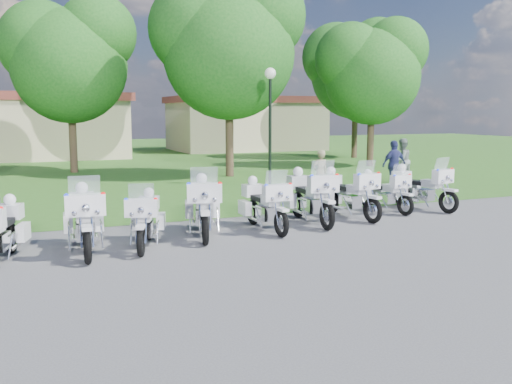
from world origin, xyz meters
name	(u,v)px	position (x,y,z in m)	size (l,w,h in m)	color
ground	(287,239)	(0.00, 0.00, 0.00)	(100.00, 100.00, 0.00)	#4D4E52
grass_lawn	(108,156)	(0.00, 27.00, 0.00)	(100.00, 48.00, 0.01)	#346620
motorcycle_0	(0,230)	(-6.02, 0.35, 0.63)	(1.14, 2.18, 1.51)	black
motorcycle_1	(84,218)	(-4.42, 0.56, 0.70)	(0.91, 2.51, 1.68)	black
motorcycle_2	(146,219)	(-3.15, 0.53, 0.61)	(1.15, 2.10, 1.46)	black
motorcycle_3	(203,205)	(-1.65, 1.16, 0.71)	(1.25, 2.48, 1.70)	black
motorcycle_4	(264,204)	(-0.07, 1.17, 0.65)	(0.77, 2.31, 1.55)	black
motorcycle_5	(310,196)	(1.40, 1.55, 0.72)	(0.93, 2.55, 1.71)	black
motorcycle_6	(348,193)	(2.74, 1.82, 0.69)	(1.00, 2.44, 1.64)	black
motorcycle_7	(383,191)	(4.23, 2.28, 0.60)	(0.90, 2.15, 1.45)	black
motorcycle_8	(421,187)	(5.51, 2.17, 0.67)	(1.12, 2.35, 1.60)	black
lamp_post	(270,98)	(3.60, 8.96, 3.44)	(0.44, 0.44, 4.61)	black
tree_1	(68,55)	(-3.13, 17.28, 5.58)	(6.32, 5.40, 8.43)	#38281C
tree_2	(227,41)	(3.22, 12.72, 6.01)	(6.81, 5.81, 9.08)	#38281C
tree_3	(371,68)	(11.97, 14.47, 5.24)	(5.94, 5.06, 7.91)	#38281C
tree_4	(355,65)	(14.37, 19.80, 5.83)	(6.61, 5.64, 8.81)	#38281C
building_west	(8,126)	(-6.00, 28.00, 2.07)	(14.56, 8.32, 4.10)	#C3B68D
building_east	(246,123)	(11.00, 30.00, 2.07)	(11.44, 7.28, 4.10)	#C3B68D
bystander_a	(320,174)	(3.87, 5.40, 0.81)	(0.59, 0.39, 1.63)	#988C67
bystander_b	(402,161)	(9.02, 7.74, 0.91)	(0.88, 0.69, 1.82)	gray
bystander_c	(394,165)	(7.50, 6.20, 0.92)	(1.08, 0.45, 1.84)	navy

